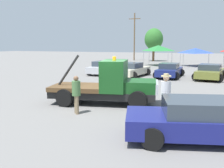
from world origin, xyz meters
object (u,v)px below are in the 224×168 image
Objects in this scene: tow_truck at (109,86)px; parked_car_navy at (169,70)px; parked_car_silver at (104,68)px; canopy_tent_green at (158,48)px; person_near_truck at (166,93)px; foreground_car at (203,121)px; utility_pole at (134,36)px; parked_car_olive at (210,72)px; canopy_tent_blue at (195,51)px; person_at_hood at (76,92)px; tree_left at (154,39)px; parked_car_cream at (132,70)px.

tow_truck reaches higher than parked_car_navy.
tow_truck is 13.10m from parked_car_silver.
parked_car_silver is at bearing -103.52° from canopy_tent_green.
person_near_truck is 0.39× the size of parked_car_silver.
foreground_car is 0.60× the size of utility_pole.
parked_car_olive is (0.01, 15.23, -0.00)m from foreground_car.
parked_car_silver is 1.38× the size of canopy_tent_green.
parked_car_olive is 13.75m from canopy_tent_blue.
canopy_tent_green is 5.13m from canopy_tent_blue.
person_at_hood is (-0.63, -2.27, 0.03)m from tow_truck.
tow_truck is 33.97m from tree_left.
person_near_truck is 38.22m from utility_pole.
parked_car_silver is at bearing 107.27° from foreground_car.
parked_car_cream is 1.02× the size of parked_car_olive.
utility_pole is (-10.34, 22.76, 4.02)m from parked_car_navy.
canopy_tent_green reaches higher than person_near_truck.
person_at_hood is (-3.77, -0.63, -0.14)m from person_near_truck.
person_at_hood is 14.96m from parked_car_silver.
tow_truck is 24.63m from canopy_tent_green.
tree_left is (-8.37, 35.07, 2.84)m from person_near_truck.
foreground_car is 1.09× the size of parked_car_silver.
person_near_truck is at bearing -33.31° from person_at_hood.
parked_car_silver is (-8.71, 13.49, -0.46)m from person_near_truck.
parked_car_navy is 0.76× the size of tree_left.
parked_car_olive is at bearing -65.48° from tree_left.
utility_pole is (-3.58, 22.52, 4.02)m from parked_car_silver.
parked_car_navy is 1.23× the size of canopy_tent_blue.
parked_car_silver is 13.09m from canopy_tent_green.
foreground_car is 28.84m from canopy_tent_blue.
person_at_hood is (-5.28, 1.22, 0.32)m from foreground_car.
tow_truck is at bearing 126.71° from foreground_car.
parked_car_olive is at bearing -80.92° from canopy_tent_blue.
parked_car_olive is at bearing -89.82° from parked_car_silver.
parked_car_navy is (3.39, 0.76, -0.00)m from parked_car_cream.
canopy_tent_green is (3.03, 12.60, 1.85)m from parked_car_silver.
canopy_tent_blue reaches higher than parked_car_cream.
foreground_car is 2.82× the size of person_near_truck.
person_near_truck is 0.38× the size of parked_car_olive.
canopy_tent_green is 0.97× the size of canopy_tent_blue.
canopy_tent_blue is (5.05, 0.79, -0.34)m from canopy_tent_green.
tree_left is (-2.68, 8.99, 1.46)m from canopy_tent_green.
tow_truck reaches higher than person_at_hood.
person_near_truck is (-1.52, 1.85, 0.46)m from foreground_car.
foreground_car is at bearing -75.01° from tree_left.
foreground_car is 0.90× the size of tree_left.
tow_truck is 12.64m from parked_car_olive.
parked_car_navy is at bearing -109.52° from person_near_truck.
canopy_tent_green is 0.60× the size of tree_left.
utility_pole reaches higher than parked_car_navy.
parked_car_navy is at bearing -95.59° from canopy_tent_blue.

